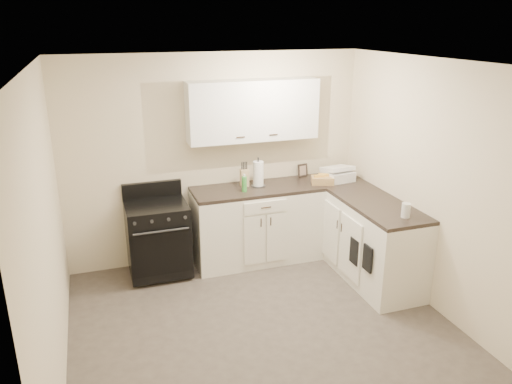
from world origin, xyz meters
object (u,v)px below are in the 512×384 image
object	(u,v)px
stove	(158,238)
knife_block	(244,178)
countertop_grill	(338,176)
paper_towel	(258,174)
wicker_basket	(322,180)

from	to	relation	value
stove	knife_block	xyz separation A→B (m)	(1.08, 0.12, 0.59)
stove	countertop_grill	xyz separation A→B (m)	(2.25, -0.02, 0.54)
paper_towel	countertop_grill	bearing A→B (deg)	-5.48
knife_block	wicker_basket	size ratio (longest dim) A/B	0.80
paper_towel	wicker_basket	xyz separation A→B (m)	(0.77, -0.16, -0.11)
knife_block	stove	bearing A→B (deg)	-172.73
wicker_basket	countertop_grill	world-z (taller)	countertop_grill
stove	countertop_grill	size ratio (longest dim) A/B	2.51
wicker_basket	countertop_grill	bearing A→B (deg)	15.39
paper_towel	wicker_basket	distance (m)	0.80
stove	paper_towel	size ratio (longest dim) A/B	2.72
stove	paper_towel	distance (m)	1.39
stove	countertop_grill	world-z (taller)	countertop_grill
knife_block	countertop_grill	distance (m)	1.18
stove	knife_block	distance (m)	1.24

